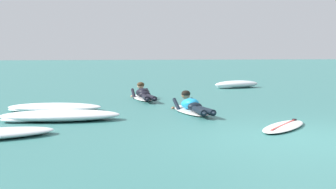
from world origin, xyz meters
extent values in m
plane|color=#387A75|center=(0.00, 10.00, 0.00)|extent=(120.00, 120.00, 0.00)
ellipsoid|color=white|center=(-1.08, 4.03, 0.04)|extent=(0.73, 2.10, 0.07)
ellipsoid|color=white|center=(-1.16, 5.01, 0.05)|extent=(0.22, 0.22, 0.06)
ellipsoid|color=#1E9EDB|center=(-1.09, 4.08, 0.20)|extent=(0.45, 0.69, 0.35)
ellipsoid|color=black|center=(-1.06, 3.69, 0.17)|extent=(0.36, 0.31, 0.20)
cylinder|color=black|center=(-1.09, 3.11, 0.14)|extent=(0.16, 0.86, 0.14)
ellipsoid|color=black|center=(-1.08, 2.68, 0.14)|extent=(0.12, 0.23, 0.08)
cylinder|color=black|center=(-0.93, 3.12, 0.14)|extent=(0.26, 0.87, 0.14)
ellipsoid|color=black|center=(-0.87, 2.70, 0.14)|extent=(0.12, 0.23, 0.08)
cylinder|color=black|center=(-1.34, 4.43, 0.12)|extent=(0.14, 0.61, 0.35)
sphere|color=#8C6647|center=(-1.37, 4.82, 0.02)|extent=(0.09, 0.09, 0.09)
cylinder|color=black|center=(-0.90, 4.44, 0.12)|extent=(0.14, 0.61, 0.35)
sphere|color=#8C6647|center=(-0.93, 4.81, 0.02)|extent=(0.09, 0.09, 0.09)
sphere|color=#8C6647|center=(-1.12, 4.47, 0.38)|extent=(0.21, 0.21, 0.21)
ellipsoid|color=black|center=(-1.12, 4.45, 0.41)|extent=(0.24, 0.22, 0.16)
ellipsoid|color=white|center=(-1.81, 7.52, 0.04)|extent=(0.59, 1.96, 0.07)
ellipsoid|color=white|center=(-1.84, 8.44, 0.05)|extent=(0.19, 0.21, 0.06)
ellipsoid|color=black|center=(-1.81, 7.57, 0.20)|extent=(0.43, 0.71, 0.35)
ellipsoid|color=black|center=(-1.79, 7.17, 0.17)|extent=(0.35, 0.29, 0.20)
cylinder|color=black|center=(-1.85, 6.56, 0.14)|extent=(0.16, 0.91, 0.14)
ellipsoid|color=black|center=(-1.86, 6.10, 0.14)|extent=(0.11, 0.22, 0.08)
cylinder|color=black|center=(-1.69, 6.57, 0.14)|extent=(0.23, 0.92, 0.14)
ellipsoid|color=black|center=(-1.65, 6.11, 0.14)|extent=(0.11, 0.22, 0.08)
cylinder|color=black|center=(-2.04, 7.94, 0.12)|extent=(0.11, 0.58, 0.33)
sphere|color=tan|center=(-2.06, 8.32, 0.02)|extent=(0.09, 0.09, 0.09)
cylinder|color=black|center=(-1.60, 7.94, 0.12)|extent=(0.11, 0.58, 0.33)
sphere|color=tan|center=(-1.62, 8.30, 0.02)|extent=(0.09, 0.09, 0.09)
sphere|color=tan|center=(-1.82, 7.98, 0.38)|extent=(0.21, 0.21, 0.21)
ellipsoid|color=#47331E|center=(-1.82, 7.96, 0.41)|extent=(0.23, 0.21, 0.16)
ellipsoid|color=white|center=(0.12, 1.26, 0.04)|extent=(1.61, 1.88, 0.07)
cube|color=red|center=(0.12, 1.26, 0.07)|extent=(1.02, 1.33, 0.01)
cone|color=black|center=(0.60, 1.89, 0.01)|extent=(0.14, 0.14, 0.16)
ellipsoid|color=white|center=(-4.06, 3.02, 0.11)|extent=(2.49, 1.04, 0.22)
ellipsoid|color=white|center=(-3.44, 3.15, 0.08)|extent=(1.01, 0.80, 0.16)
ellipsoid|color=white|center=(-4.80, 2.93, 0.06)|extent=(0.94, 0.60, 0.12)
ellipsoid|color=white|center=(-4.26, 4.88, 0.09)|extent=(2.39, 1.47, 0.18)
ellipsoid|color=white|center=(-3.68, 4.97, 0.06)|extent=(0.90, 0.72, 0.13)
ellipsoid|color=white|center=(-4.94, 4.87, 0.05)|extent=(0.84, 0.62, 0.10)
ellipsoid|color=white|center=(2.34, 11.72, 0.14)|extent=(2.15, 1.52, 0.28)
ellipsoid|color=white|center=(2.75, 12.02, 0.10)|extent=(0.83, 0.73, 0.20)
ellipsoid|color=white|center=(1.82, 11.42, 0.08)|extent=(0.71, 0.42, 0.16)
ellipsoid|color=white|center=(-4.65, 1.28, 0.05)|extent=(0.85, 0.67, 0.11)
camera|label=1|loc=(-3.64, -8.18, 1.47)|focal=57.01mm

